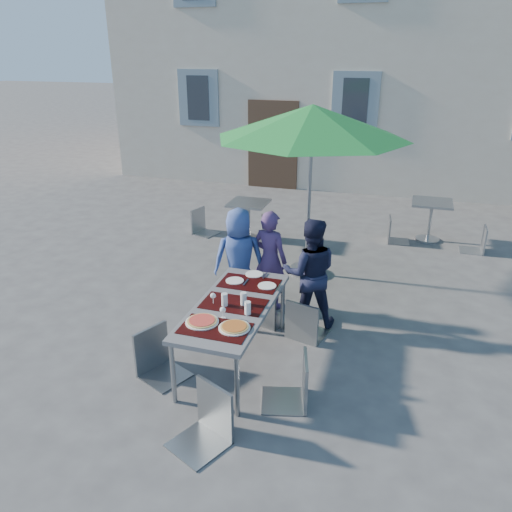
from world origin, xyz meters
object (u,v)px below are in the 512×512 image
(bg_chair_r_0, at_px, (258,215))
(child_1, at_px, (270,260))
(pizza_near_left, at_px, (202,321))
(pizza_near_right, at_px, (234,327))
(chair_1, at_px, (266,283))
(cafe_table_0, at_px, (249,214))
(bg_chair_l_0, at_px, (201,207))
(bg_chair_l_1, at_px, (396,215))
(bg_chair_r_1, at_px, (481,224))
(chair_4, at_px, (296,353))
(chair_5, at_px, (205,384))
(cafe_table_1, at_px, (431,214))
(chair_3, at_px, (155,326))
(chair_0, at_px, (223,288))
(child_2, at_px, (310,273))
(child_0, at_px, (239,259))
(chair_2, at_px, (306,296))
(patio_umbrella, at_px, (312,123))
(dining_table, at_px, (234,308))

(bg_chair_r_0, bearing_deg, child_1, -68.98)
(pizza_near_left, height_order, pizza_near_right, same)
(chair_1, height_order, cafe_table_0, chair_1)
(child_1, bearing_deg, bg_chair_l_0, -36.56)
(pizza_near_right, relative_size, bg_chair_l_1, 0.37)
(pizza_near_left, height_order, bg_chair_r_1, bg_chair_r_1)
(chair_4, relative_size, bg_chair_r_0, 1.20)
(chair_5, xyz_separation_m, cafe_table_1, (1.95, 6.10, -0.08))
(bg_chair_r_0, distance_m, bg_chair_r_1, 3.98)
(chair_3, bearing_deg, bg_chair_l_0, 107.27)
(bg_chair_l_0, bearing_deg, chair_0, -62.22)
(child_2, xyz_separation_m, chair_4, (0.20, -1.63, -0.13))
(child_2, xyz_separation_m, bg_chair_l_0, (-2.73, 2.81, -0.19))
(pizza_near_right, relative_size, child_0, 0.23)
(chair_0, bearing_deg, child_2, 18.84)
(chair_2, relative_size, chair_4, 0.99)
(chair_1, relative_size, cafe_table_0, 1.33)
(cafe_table_1, bearing_deg, chair_0, -122.21)
(child_0, height_order, chair_3, child_0)
(bg_chair_r_1, bearing_deg, pizza_near_left, -122.15)
(child_2, bearing_deg, bg_chair_l_0, -60.61)
(child_1, bearing_deg, cafe_table_0, -52.05)
(chair_3, bearing_deg, pizza_near_left, -1.78)
(cafe_table_0, bearing_deg, child_1, -65.37)
(child_0, bearing_deg, chair_0, 64.40)
(chair_1, bearing_deg, cafe_table_0, 112.39)
(patio_umbrella, distance_m, cafe_table_0, 2.61)
(bg_chair_l_1, bearing_deg, dining_table, -108.32)
(child_0, bearing_deg, child_1, 173.40)
(bg_chair_r_0, bearing_deg, dining_table, -76.32)
(chair_1, relative_size, patio_umbrella, 0.35)
(chair_1, height_order, chair_3, chair_3)
(chair_4, relative_size, bg_chair_l_1, 1.14)
(pizza_near_left, relative_size, cafe_table_1, 0.45)
(child_1, bearing_deg, child_0, 29.51)
(cafe_table_1, height_order, bg_chair_l_1, bg_chair_l_1)
(dining_table, relative_size, cafe_table_1, 2.42)
(chair_5, bearing_deg, bg_chair_r_0, 102.38)
(child_1, distance_m, chair_4, 2.11)
(chair_1, bearing_deg, dining_table, -95.38)
(patio_umbrella, xyz_separation_m, bg_chair_l_1, (1.26, 1.93, -1.87))
(chair_5, relative_size, bg_chair_l_0, 1.13)
(bg_chair_r_0, distance_m, bg_chair_l_1, 2.57)
(child_1, height_order, cafe_table_0, child_1)
(chair_0, bearing_deg, cafe_table_1, 57.79)
(pizza_near_left, bearing_deg, chair_0, 101.83)
(pizza_near_left, bearing_deg, patio_umbrella, 82.17)
(dining_table, xyz_separation_m, chair_3, (-0.73, -0.47, -0.09))
(child_1, xyz_separation_m, bg_chair_r_0, (-0.96, 2.49, -0.22))
(chair_1, bearing_deg, bg_chair_r_1, 51.04)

